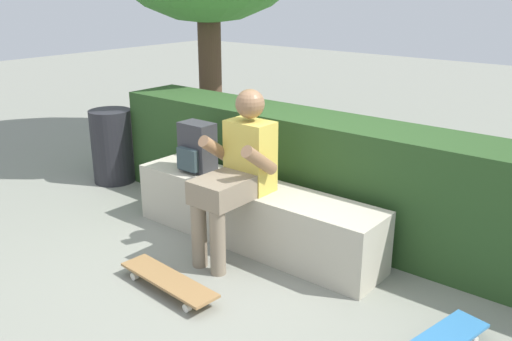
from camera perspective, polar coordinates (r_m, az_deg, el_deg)
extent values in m
plane|color=gray|center=(4.11, -3.14, -8.98)|extent=(24.00, 24.00, 0.00)
cube|color=#B9B19D|center=(4.22, -0.33, -4.62)|extent=(2.13, 0.44, 0.47)
cube|color=gold|center=(3.98, -0.60, 1.54)|extent=(0.34, 0.22, 0.52)
sphere|color=#8C6647|center=(3.89, -0.62, 6.97)|extent=(0.21, 0.21, 0.21)
cube|color=gray|center=(3.82, -3.58, -2.04)|extent=(0.32, 0.40, 0.17)
cylinder|color=gray|center=(3.91, -5.96, -6.75)|extent=(0.11, 0.11, 0.47)
cylinder|color=gray|center=(3.79, -4.02, -7.52)|extent=(0.11, 0.11, 0.47)
cylinder|color=#8C6647|center=(4.00, -4.10, 2.16)|extent=(0.09, 0.33, 0.27)
cylinder|color=#8C6647|center=(3.75, 0.37, 1.06)|extent=(0.09, 0.33, 0.27)
cube|color=olive|center=(3.70, -9.15, -11.16)|extent=(0.81, 0.26, 0.02)
cylinder|color=silver|center=(3.58, -5.31, -13.12)|extent=(0.06, 0.04, 0.05)
cylinder|color=silver|center=(3.50, -7.20, -14.02)|extent=(0.06, 0.04, 0.05)
cylinder|color=silver|center=(3.97, -10.76, -9.99)|extent=(0.06, 0.04, 0.05)
cylinder|color=silver|center=(3.89, -12.57, -10.71)|extent=(0.06, 0.04, 0.05)
cylinder|color=silver|center=(3.49, 19.56, -15.21)|extent=(0.04, 0.06, 0.05)
cylinder|color=silver|center=(3.43, 21.75, -16.11)|extent=(0.04, 0.06, 0.05)
cube|color=#333338|center=(4.45, -6.12, 2.48)|extent=(0.28, 0.18, 0.40)
cube|color=#314247|center=(4.39, -7.15, 1.14)|extent=(0.20, 0.05, 0.18)
cube|color=#284820|center=(4.39, 8.61, -0.72)|extent=(4.44, 0.56, 0.93)
cylinder|color=#473323|center=(6.28, -4.86, 12.29)|extent=(0.26, 0.26, 2.42)
cylinder|color=#232328|center=(5.71, -14.75, 2.47)|extent=(0.42, 0.42, 0.74)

